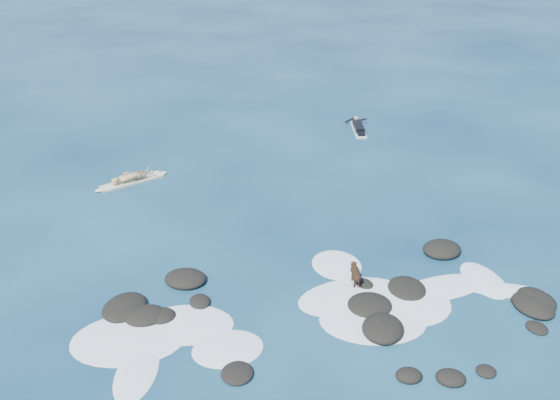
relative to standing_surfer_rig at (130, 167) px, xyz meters
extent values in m
plane|color=#0A2642|center=(6.49, -8.24, -0.74)|extent=(160.00, 160.00, 0.00)
ellipsoid|color=black|center=(2.20, -7.74, -0.63)|extent=(1.65, 1.51, 0.41)
ellipsoid|color=black|center=(7.90, -12.96, -0.66)|extent=(0.76, 0.65, 0.31)
ellipsoid|color=black|center=(7.76, -11.08, -0.62)|extent=(1.63, 1.73, 0.46)
ellipsoid|color=black|center=(7.69, -9.91, -0.65)|extent=(1.38, 1.30, 0.35)
ellipsoid|color=black|center=(3.50, -12.22, -0.68)|extent=(1.07, 1.11, 0.23)
ellipsoid|color=black|center=(2.62, -8.97, -0.68)|extent=(0.71, 0.84, 0.23)
ellipsoid|color=black|center=(7.84, -8.77, -0.69)|extent=(0.73, 0.81, 0.18)
ellipsoid|color=black|center=(1.01, -9.49, -0.64)|extent=(1.35, 1.17, 0.40)
ellipsoid|color=black|center=(11.01, -7.25, -0.61)|extent=(1.59, 1.45, 0.49)
ellipsoid|color=black|center=(9.09, -9.23, -0.66)|extent=(1.19, 1.34, 0.30)
ellipsoid|color=black|center=(12.32, -10.32, -0.67)|extent=(0.74, 0.71, 0.25)
ellipsoid|color=black|center=(9.96, -13.07, -0.69)|extent=(0.56, 0.54, 0.19)
ellipsoid|color=black|center=(12.56, -10.65, -0.64)|extent=(1.44, 1.66, 0.39)
ellipsoid|color=black|center=(1.50, -9.55, -0.66)|extent=(0.97, 0.94, 0.30)
ellipsoid|color=black|center=(12.81, -10.39, -0.64)|extent=(1.37, 1.56, 0.39)
ellipsoid|color=black|center=(0.38, -8.98, -0.64)|extent=(1.82, 1.92, 0.38)
ellipsoid|color=black|center=(8.94, -13.20, -0.66)|extent=(0.94, 0.85, 0.31)
ellipsoid|color=black|center=(12.18, -11.59, -0.69)|extent=(0.77, 0.84, 0.18)
ellipsoid|color=white|center=(2.23, -9.96, -0.73)|extent=(3.01, 2.32, 0.12)
ellipsoid|color=white|center=(12.19, -9.70, -0.73)|extent=(2.68, 1.52, 0.12)
ellipsoid|color=white|center=(7.28, -9.32, -0.73)|extent=(3.75, 2.51, 0.12)
ellipsoid|color=white|center=(11.73, -9.06, -0.73)|extent=(1.46, 2.31, 0.12)
ellipsoid|color=white|center=(7.61, -10.56, -0.73)|extent=(3.49, 2.70, 0.12)
ellipsoid|color=white|center=(10.24, -9.27, -0.73)|extent=(3.33, 1.84, 0.12)
ellipsoid|color=white|center=(7.23, -7.50, -0.73)|extent=(2.02, 2.19, 0.12)
ellipsoid|color=white|center=(7.47, -9.43, -0.73)|extent=(2.91, 2.46, 0.12)
ellipsoid|color=white|center=(8.96, -9.89, -0.73)|extent=(2.63, 2.40, 0.12)
ellipsoid|color=white|center=(0.89, -11.76, -0.73)|extent=(1.53, 2.52, 0.12)
ellipsoid|color=white|center=(3.32, -11.18, -0.73)|extent=(2.20, 1.83, 0.12)
ellipsoid|color=white|center=(0.60, -10.36, -0.73)|extent=(3.32, 2.40, 0.12)
ellipsoid|color=white|center=(7.54, -8.64, -0.73)|extent=(1.10, 0.90, 0.12)
cube|color=beige|center=(0.00, 0.00, -0.69)|extent=(2.68, 1.76, 0.09)
ellipsoid|color=beige|center=(1.21, 0.63, -0.69)|extent=(0.63, 0.53, 0.10)
ellipsoid|color=beige|center=(-1.21, -0.63, -0.69)|extent=(0.63, 0.53, 0.10)
imported|color=tan|center=(0.00, 0.00, 0.25)|extent=(0.67, 0.77, 1.77)
cube|color=white|center=(11.13, 4.64, -0.68)|extent=(0.78, 2.40, 0.09)
ellipsoid|color=white|center=(11.25, 5.81, -0.68)|extent=(0.33, 0.54, 0.09)
cube|color=black|center=(11.13, 4.64, -0.52)|extent=(0.58, 1.48, 0.24)
sphere|color=tan|center=(11.21, 5.47, -0.39)|extent=(0.27, 0.27, 0.25)
cylinder|color=black|center=(10.93, 5.66, -0.53)|extent=(0.59, 0.26, 0.27)
cylinder|color=black|center=(11.53, 5.60, -0.53)|extent=(0.56, 0.37, 0.27)
cube|color=black|center=(11.04, 3.84, -0.57)|extent=(0.42, 0.62, 0.15)
cylinder|color=black|center=(7.54, -8.74, -0.28)|extent=(0.29, 0.55, 0.26)
sphere|color=black|center=(7.56, -8.50, -0.28)|extent=(0.29, 0.29, 0.27)
sphere|color=black|center=(7.53, -8.98, -0.28)|extent=(0.26, 0.26, 0.24)
sphere|color=black|center=(7.57, -8.35, -0.19)|extent=(0.20, 0.20, 0.19)
cone|color=black|center=(7.58, -8.23, -0.21)|extent=(0.11, 0.13, 0.10)
cone|color=black|center=(7.52, -8.35, -0.11)|extent=(0.09, 0.07, 0.09)
cone|color=black|center=(7.62, -8.36, -0.11)|extent=(0.09, 0.07, 0.09)
cylinder|color=black|center=(7.49, -8.56, -0.56)|extent=(0.07, 0.07, 0.35)
cylinder|color=black|center=(7.62, -8.56, -0.56)|extent=(0.07, 0.07, 0.35)
cylinder|color=black|center=(7.46, -8.92, -0.56)|extent=(0.07, 0.07, 0.35)
cylinder|color=black|center=(7.60, -8.93, -0.56)|extent=(0.07, 0.07, 0.35)
cylinder|color=black|center=(7.52, -9.10, -0.24)|extent=(0.06, 0.25, 0.15)
camera|label=1|loc=(2.84, -24.62, 10.80)|focal=40.00mm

